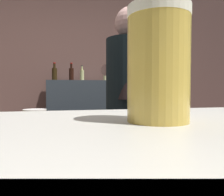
{
  "coord_description": "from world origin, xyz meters",
  "views": [
    {
      "loc": [
        -0.16,
        -1.19,
        1.12
      ],
      "look_at": [
        -0.07,
        -0.75,
        1.1
      ],
      "focal_mm": 36.75,
      "sensor_mm": 36.0,
      "label": 1
    }
  ],
  "objects_px": {
    "bartender": "(131,110)",
    "bottle_vinegar": "(71,74)",
    "bottle_hot_sauce": "(82,75)",
    "mixing_bowl": "(35,112)",
    "bottle_soy": "(105,74)",
    "pint_glass_near": "(158,65)",
    "chefs_knife": "(148,113)",
    "knife_block": "(181,101)",
    "bottle_olive_oil": "(54,74)"
  },
  "relations": [
    {
      "from": "bottle_olive_oil",
      "to": "mixing_bowl",
      "type": "bearing_deg",
      "value": -95.32
    },
    {
      "from": "knife_block",
      "to": "pint_glass_near",
      "type": "bearing_deg",
      "value": -119.81
    },
    {
      "from": "bottle_vinegar",
      "to": "mixing_bowl",
      "type": "bearing_deg",
      "value": -106.49
    },
    {
      "from": "bottle_olive_oil",
      "to": "chefs_knife",
      "type": "bearing_deg",
      "value": -56.56
    },
    {
      "from": "mixing_bowl",
      "to": "knife_block",
      "type": "bearing_deg",
      "value": 1.5
    },
    {
      "from": "mixing_bowl",
      "to": "bottle_olive_oil",
      "type": "height_order",
      "value": "bottle_olive_oil"
    },
    {
      "from": "chefs_knife",
      "to": "bottle_vinegar",
      "type": "distance_m",
      "value": 1.38
    },
    {
      "from": "chefs_knife",
      "to": "bottle_vinegar",
      "type": "height_order",
      "value": "bottle_vinegar"
    },
    {
      "from": "knife_block",
      "to": "bottle_soy",
      "type": "bearing_deg",
      "value": 112.53
    },
    {
      "from": "chefs_knife",
      "to": "pint_glass_near",
      "type": "bearing_deg",
      "value": -115.19
    },
    {
      "from": "knife_block",
      "to": "chefs_knife",
      "type": "relative_size",
      "value": 1.07
    },
    {
      "from": "knife_block",
      "to": "chefs_knife",
      "type": "distance_m",
      "value": 0.38
    },
    {
      "from": "bartender",
      "to": "knife_block",
      "type": "height_order",
      "value": "bartender"
    },
    {
      "from": "pint_glass_near",
      "to": "bottle_soy",
      "type": "distance_m",
      "value": 2.99
    },
    {
      "from": "bartender",
      "to": "mixing_bowl",
      "type": "bearing_deg",
      "value": 77.64
    },
    {
      "from": "pint_glass_near",
      "to": "bottle_olive_oil",
      "type": "bearing_deg",
      "value": 94.22
    },
    {
      "from": "bottle_olive_oil",
      "to": "bottle_vinegar",
      "type": "bearing_deg",
      "value": -27.9
    },
    {
      "from": "bottle_vinegar",
      "to": "bottle_soy",
      "type": "relative_size",
      "value": 1.0
    },
    {
      "from": "bottle_vinegar",
      "to": "knife_block",
      "type": "bearing_deg",
      "value": -48.35
    },
    {
      "from": "pint_glass_near",
      "to": "bottle_vinegar",
      "type": "height_order",
      "value": "bottle_vinegar"
    },
    {
      "from": "pint_glass_near",
      "to": "bottle_soy",
      "type": "relative_size",
      "value": 0.57
    },
    {
      "from": "bartender",
      "to": "knife_block",
      "type": "xyz_separation_m",
      "value": [
        0.64,
        0.46,
        0.03
      ]
    },
    {
      "from": "knife_block",
      "to": "bottle_vinegar",
      "type": "distance_m",
      "value": 1.51
    },
    {
      "from": "bottle_vinegar",
      "to": "bottle_hot_sauce",
      "type": "height_order",
      "value": "bottle_vinegar"
    },
    {
      "from": "bartender",
      "to": "bottle_vinegar",
      "type": "relative_size",
      "value": 7.23
    },
    {
      "from": "mixing_bowl",
      "to": "bottle_soy",
      "type": "xyz_separation_m",
      "value": [
        0.81,
        1.26,
        0.39
      ]
    },
    {
      "from": "chefs_knife",
      "to": "knife_block",
      "type": "bearing_deg",
      "value": 4.75
    },
    {
      "from": "chefs_knife",
      "to": "bottle_olive_oil",
      "type": "distance_m",
      "value": 1.59
    },
    {
      "from": "bartender",
      "to": "bottle_vinegar",
      "type": "height_order",
      "value": "bartender"
    },
    {
      "from": "bottle_olive_oil",
      "to": "knife_block",
      "type": "bearing_deg",
      "value": -45.44
    },
    {
      "from": "bartender",
      "to": "mixing_bowl",
      "type": "distance_m",
      "value": 0.81
    },
    {
      "from": "bartender",
      "to": "bottle_hot_sauce",
      "type": "xyz_separation_m",
      "value": [
        -0.19,
        1.7,
        0.34
      ]
    },
    {
      "from": "knife_block",
      "to": "bottle_vinegar",
      "type": "bearing_deg",
      "value": 131.65
    },
    {
      "from": "knife_block",
      "to": "mixing_bowl",
      "type": "bearing_deg",
      "value": -178.5
    },
    {
      "from": "mixing_bowl",
      "to": "bottle_vinegar",
      "type": "distance_m",
      "value": 1.25
    },
    {
      "from": "bartender",
      "to": "pint_glass_near",
      "type": "height_order",
      "value": "bartender"
    },
    {
      "from": "knife_block",
      "to": "bottle_hot_sauce",
      "type": "relative_size",
      "value": 1.2
    },
    {
      "from": "bottle_vinegar",
      "to": "bottle_soy",
      "type": "height_order",
      "value": "same"
    },
    {
      "from": "bottle_hot_sauce",
      "to": "bottle_vinegar",
      "type": "bearing_deg",
      "value": -139.91
    },
    {
      "from": "mixing_bowl",
      "to": "bottle_soy",
      "type": "relative_size",
      "value": 0.8
    },
    {
      "from": "mixing_bowl",
      "to": "bottle_vinegar",
      "type": "relative_size",
      "value": 0.8
    },
    {
      "from": "bottle_hot_sauce",
      "to": "mixing_bowl",
      "type": "bearing_deg",
      "value": -111.05
    },
    {
      "from": "chefs_knife",
      "to": "bottle_soy",
      "type": "relative_size",
      "value": 1.04
    },
    {
      "from": "mixing_bowl",
      "to": "bottle_soy",
      "type": "height_order",
      "value": "bottle_soy"
    },
    {
      "from": "bottle_hot_sauce",
      "to": "knife_block",
      "type": "bearing_deg",
      "value": -55.92
    },
    {
      "from": "mixing_bowl",
      "to": "bottle_vinegar",
      "type": "xyz_separation_m",
      "value": [
        0.34,
        1.14,
        0.39
      ]
    },
    {
      "from": "bartender",
      "to": "bottle_hot_sauce",
      "type": "bearing_deg",
      "value": 26.41
    },
    {
      "from": "bottle_vinegar",
      "to": "bottle_hot_sauce",
      "type": "distance_m",
      "value": 0.2
    },
    {
      "from": "bottle_vinegar",
      "to": "bottle_soy",
      "type": "bearing_deg",
      "value": 13.64
    },
    {
      "from": "bartender",
      "to": "bottle_olive_oil",
      "type": "relative_size",
      "value": 6.91
    }
  ]
}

